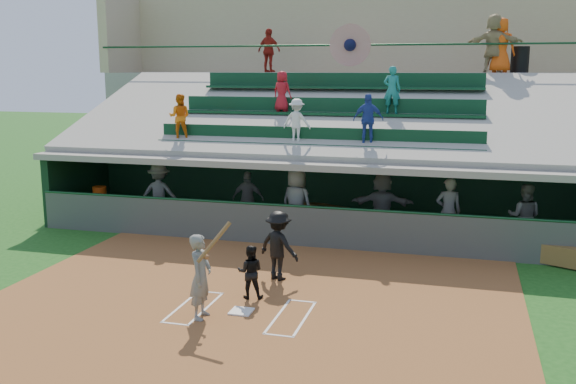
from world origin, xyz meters
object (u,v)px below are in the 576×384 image
(batter_at_plate, at_px, (201,276))
(white_table, at_px, (100,210))
(catcher, at_px, (250,272))
(water_cooler, at_px, (100,193))
(trash_bin, at_px, (520,60))
(home_plate, at_px, (241,311))

(batter_at_plate, height_order, white_table, batter_at_plate)
(catcher, distance_m, water_cooler, 8.64)
(catcher, xyz_separation_m, trash_bin, (5.95, 11.89, 4.47))
(home_plate, xyz_separation_m, batter_at_plate, (-0.65, -0.47, 0.83))
(catcher, distance_m, white_table, 8.59)
(catcher, height_order, water_cooler, catcher)
(home_plate, xyz_separation_m, white_table, (-6.87, 6.09, 0.34))
(catcher, height_order, trash_bin, trash_bin)
(home_plate, height_order, catcher, catcher)
(water_cooler, height_order, trash_bin, trash_bin)
(white_table, bearing_deg, home_plate, -31.45)
(home_plate, distance_m, white_table, 9.18)
(batter_at_plate, bearing_deg, trash_bin, 63.71)
(home_plate, height_order, trash_bin, trash_bin)
(water_cooler, distance_m, trash_bin, 14.92)
(batter_at_plate, xyz_separation_m, trash_bin, (6.51, 13.18, 4.20))
(white_table, xyz_separation_m, water_cooler, (-0.01, 0.07, 0.54))
(catcher, bearing_deg, water_cooler, -50.41)
(batter_at_plate, bearing_deg, home_plate, 35.67)
(catcher, bearing_deg, white_table, -50.12)
(home_plate, height_order, water_cooler, water_cooler)
(catcher, bearing_deg, trash_bin, -128.87)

